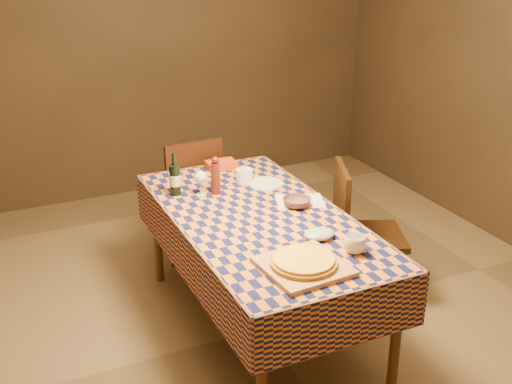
# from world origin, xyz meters

# --- Properties ---
(room) EXTENTS (5.00, 5.10, 2.70)m
(room) POSITION_xyz_m (0.00, 0.00, 1.35)
(room) COLOR brown
(room) RESTS_ON ground
(dining_table) EXTENTS (0.94, 1.84, 0.77)m
(dining_table) POSITION_xyz_m (0.00, 0.00, 0.69)
(dining_table) COLOR brown
(dining_table) RESTS_ON ground
(cutting_board) EXTENTS (0.41, 0.41, 0.02)m
(cutting_board) POSITION_xyz_m (-0.06, -0.63, 0.78)
(cutting_board) COLOR tan
(cutting_board) RESTS_ON dining_table
(pizza) EXTENTS (0.43, 0.43, 0.03)m
(pizza) POSITION_xyz_m (-0.06, -0.63, 0.81)
(pizza) COLOR #A06A1A
(pizza) RESTS_ON cutting_board
(pepper_mill) EXTENTS (0.07, 0.07, 0.24)m
(pepper_mill) POSITION_xyz_m (-0.10, 0.41, 0.88)
(pepper_mill) COLOR #4B1711
(pepper_mill) RESTS_ON dining_table
(bowl) EXTENTS (0.18, 0.18, 0.05)m
(bowl) POSITION_xyz_m (0.26, 0.03, 0.80)
(bowl) COLOR #58404A
(bowl) RESTS_ON dining_table
(wine_glass) EXTENTS (0.09, 0.09, 0.16)m
(wine_glass) POSITION_xyz_m (-0.20, 0.43, 0.88)
(wine_glass) COLOR silver
(wine_glass) RESTS_ON dining_table
(wine_bottle) EXTENTS (0.09, 0.09, 0.27)m
(wine_bottle) POSITION_xyz_m (-0.33, 0.50, 0.87)
(wine_bottle) COLOR black
(wine_bottle) RESTS_ON dining_table
(deli_tub) EXTENTS (0.14, 0.14, 0.09)m
(deli_tub) POSITION_xyz_m (0.13, 0.51, 0.82)
(deli_tub) COLOR silver
(deli_tub) RESTS_ON dining_table
(takeout_container) EXTENTS (0.20, 0.14, 0.05)m
(takeout_container) POSITION_xyz_m (0.09, 0.81, 0.79)
(takeout_container) COLOR #B83E18
(takeout_container) RESTS_ON dining_table
(white_plate) EXTENTS (0.29, 0.29, 0.01)m
(white_plate) POSITION_xyz_m (0.24, 0.42, 0.78)
(white_plate) COLOR white
(white_plate) RESTS_ON dining_table
(tumbler) EXTENTS (0.13, 0.13, 0.09)m
(tumbler) POSITION_xyz_m (0.25, -0.60, 0.82)
(tumbler) COLOR white
(tumbler) RESTS_ON dining_table
(flour_patch) EXTENTS (0.34, 0.30, 0.00)m
(flour_patch) POSITION_xyz_m (0.31, 0.09, 0.77)
(flour_patch) COLOR silver
(flour_patch) RESTS_ON dining_table
(flour_bag) EXTENTS (0.21, 0.19, 0.05)m
(flour_bag) POSITION_xyz_m (0.17, -0.39, 0.80)
(flour_bag) COLOR #9FB4CC
(flour_bag) RESTS_ON dining_table
(chair_far) EXTENTS (0.44, 0.45, 0.93)m
(chair_far) POSITION_xyz_m (-0.06, 1.08, 0.52)
(chair_far) COLOR black
(chair_far) RESTS_ON ground
(chair_right) EXTENTS (0.55, 0.55, 0.93)m
(chair_right) POSITION_xyz_m (0.73, 0.07, 0.52)
(chair_right) COLOR black
(chair_right) RESTS_ON ground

